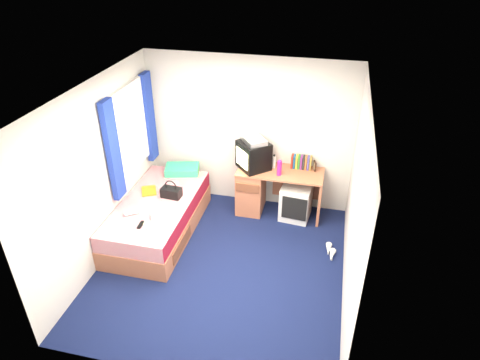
% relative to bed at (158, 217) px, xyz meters
% --- Properties ---
extents(ground, '(3.40, 3.40, 0.00)m').
position_rel_bed_xyz_m(ground, '(1.10, -0.52, -0.27)').
color(ground, '#0C1438').
rests_on(ground, ground).
extents(room_shell, '(3.40, 3.40, 3.40)m').
position_rel_bed_xyz_m(room_shell, '(1.10, -0.52, 1.18)').
color(room_shell, white).
rests_on(room_shell, ground).
extents(bed, '(1.01, 2.00, 0.54)m').
position_rel_bed_xyz_m(bed, '(0.00, 0.00, 0.00)').
color(bed, '#BC714E').
rests_on(bed, ground).
extents(pillow, '(0.59, 0.45, 0.11)m').
position_rel_bed_xyz_m(pillow, '(0.08, 0.87, 0.33)').
color(pillow, '#1B95B4').
rests_on(pillow, bed).
extents(desk, '(1.30, 0.55, 0.75)m').
position_rel_bed_xyz_m(desk, '(1.38, 0.91, 0.14)').
color(desk, '#BC714E').
rests_on(desk, ground).
extents(storage_cube, '(0.49, 0.49, 0.55)m').
position_rel_bed_xyz_m(storage_cube, '(1.93, 0.84, 0.01)').
color(storage_cube, silver).
rests_on(storage_cube, ground).
extents(crt_tv, '(0.58, 0.59, 0.43)m').
position_rel_bed_xyz_m(crt_tv, '(1.23, 0.91, 0.70)').
color(crt_tv, black).
rests_on(crt_tv, desk).
extents(vcr, '(0.45, 0.47, 0.07)m').
position_rel_bed_xyz_m(vcr, '(1.23, 0.92, 0.95)').
color(vcr, silver).
rests_on(vcr, crt_tv).
extents(book_row, '(0.31, 0.13, 0.20)m').
position_rel_bed_xyz_m(book_row, '(1.94, 1.08, 0.58)').
color(book_row, maroon).
rests_on(book_row, desk).
extents(picture_frame, '(0.05, 0.12, 0.14)m').
position_rel_bed_xyz_m(picture_frame, '(2.15, 1.05, 0.55)').
color(picture_frame, black).
rests_on(picture_frame, desk).
extents(pink_water_bottle, '(0.09, 0.09, 0.22)m').
position_rel_bed_xyz_m(pink_water_bottle, '(1.65, 0.79, 0.59)').
color(pink_water_bottle, '#E6207C').
rests_on(pink_water_bottle, desk).
extents(aerosol_can, '(0.06, 0.06, 0.20)m').
position_rel_bed_xyz_m(aerosol_can, '(1.53, 0.99, 0.58)').
color(aerosol_can, silver).
rests_on(aerosol_can, desk).
extents(handbag, '(0.30, 0.19, 0.27)m').
position_rel_bed_xyz_m(handbag, '(0.17, 0.16, 0.35)').
color(handbag, black).
rests_on(handbag, bed).
extents(towel, '(0.35, 0.31, 0.10)m').
position_rel_bed_xyz_m(towel, '(0.25, -0.32, 0.32)').
color(towel, silver).
rests_on(towel, bed).
extents(magazine, '(0.31, 0.34, 0.01)m').
position_rel_bed_xyz_m(magazine, '(-0.21, 0.22, 0.28)').
color(magazine, yellow).
rests_on(magazine, bed).
extents(water_bottle, '(0.20, 0.17, 0.07)m').
position_rel_bed_xyz_m(water_bottle, '(-0.20, -0.39, 0.31)').
color(water_bottle, white).
rests_on(water_bottle, bed).
extents(colour_swatch_fan, '(0.20, 0.19, 0.01)m').
position_rel_bed_xyz_m(colour_swatch_fan, '(0.10, -0.59, 0.28)').
color(colour_swatch_fan, yellow).
rests_on(colour_swatch_fan, bed).
extents(remote_control, '(0.06, 0.16, 0.02)m').
position_rel_bed_xyz_m(remote_control, '(0.03, -0.59, 0.28)').
color(remote_control, black).
rests_on(remote_control, bed).
extents(window_assembly, '(0.11, 1.42, 1.40)m').
position_rel_bed_xyz_m(window_assembly, '(-0.45, 0.38, 1.15)').
color(window_assembly, silver).
rests_on(window_assembly, room_shell).
extents(white_heels, '(0.16, 0.35, 0.09)m').
position_rel_bed_xyz_m(white_heels, '(2.51, 0.04, -0.23)').
color(white_heels, white).
rests_on(white_heels, ground).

